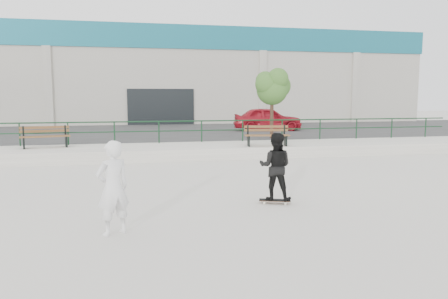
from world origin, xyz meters
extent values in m
plane|color=silver|center=(0.00, 0.00, 0.00)|extent=(120.00, 120.00, 0.00)
cube|color=#B7B2A7|center=(0.00, 9.50, 0.25)|extent=(30.00, 3.00, 0.50)
cube|color=#313131|center=(0.00, 18.00, 0.25)|extent=(60.00, 14.00, 0.50)
cylinder|color=#15391F|center=(0.00, 10.80, 1.50)|extent=(28.00, 0.06, 0.06)
cylinder|color=#15391F|center=(0.00, 10.80, 1.05)|extent=(28.00, 0.05, 0.05)
cylinder|color=#15391F|center=(-7.00, 10.80, 1.00)|extent=(0.06, 0.06, 1.00)
cylinder|color=#15391F|center=(-5.00, 10.80, 1.00)|extent=(0.06, 0.06, 1.00)
cylinder|color=#15391F|center=(-3.00, 10.80, 1.00)|extent=(0.06, 0.06, 1.00)
cylinder|color=#15391F|center=(-1.00, 10.80, 1.00)|extent=(0.06, 0.06, 1.00)
cylinder|color=#15391F|center=(1.00, 10.80, 1.00)|extent=(0.06, 0.06, 1.00)
cylinder|color=#15391F|center=(3.00, 10.80, 1.00)|extent=(0.06, 0.06, 1.00)
cylinder|color=#15391F|center=(5.00, 10.80, 1.00)|extent=(0.06, 0.06, 1.00)
cylinder|color=#15391F|center=(7.00, 10.80, 1.00)|extent=(0.06, 0.06, 1.00)
cylinder|color=#15391F|center=(9.00, 10.80, 1.00)|extent=(0.06, 0.06, 1.00)
cylinder|color=#15391F|center=(11.00, 10.80, 1.00)|extent=(0.06, 0.06, 1.00)
cylinder|color=#15391F|center=(13.00, 10.80, 1.00)|extent=(0.06, 0.06, 1.00)
cube|color=beige|center=(0.00, 32.00, 4.00)|extent=(44.00, 16.00, 8.00)
cube|color=#186578|center=(0.00, 32.00, 7.10)|extent=(44.20, 16.20, 1.80)
cube|color=black|center=(0.00, 23.95, 1.60)|extent=(5.00, 0.15, 3.20)
cube|color=beige|center=(-8.00, 23.90, 3.10)|extent=(0.60, 0.25, 6.20)
cube|color=beige|center=(8.00, 23.90, 3.10)|extent=(0.60, 0.25, 6.20)
cube|color=beige|center=(16.00, 23.90, 3.10)|extent=(0.60, 0.25, 6.20)
cube|color=brown|center=(-5.76, 9.73, 0.97)|extent=(1.97, 0.54, 0.04)
cube|color=brown|center=(-5.80, 9.93, 0.97)|extent=(1.97, 0.54, 0.04)
cube|color=brown|center=(-5.85, 10.12, 0.97)|extent=(1.97, 0.54, 0.04)
cube|color=brown|center=(-5.86, 10.21, 1.18)|extent=(1.95, 0.46, 0.11)
cube|color=brown|center=(-5.86, 10.21, 1.34)|extent=(1.95, 0.46, 0.11)
cube|color=black|center=(-6.61, 9.76, 0.73)|extent=(0.18, 0.55, 0.46)
cube|color=black|center=(-6.67, 10.04, 1.18)|extent=(0.08, 0.07, 0.46)
cube|color=black|center=(-5.00, 10.10, 0.73)|extent=(0.18, 0.55, 0.46)
cube|color=black|center=(-5.05, 10.38, 1.18)|extent=(0.08, 0.07, 0.46)
cube|color=brown|center=(3.50, 8.41, 0.97)|extent=(1.95, 0.42, 0.04)
cube|color=brown|center=(3.53, 8.60, 0.97)|extent=(1.95, 0.42, 0.04)
cube|color=brown|center=(3.56, 8.79, 0.97)|extent=(1.95, 0.42, 0.04)
cube|color=brown|center=(3.57, 8.88, 1.17)|extent=(1.93, 0.33, 0.11)
cube|color=brown|center=(3.57, 8.88, 1.32)|extent=(1.93, 0.33, 0.11)
cube|color=black|center=(2.73, 8.72, 0.73)|extent=(0.14, 0.55, 0.45)
cube|color=black|center=(2.77, 9.00, 1.17)|extent=(0.07, 0.06, 0.45)
cube|color=black|center=(4.34, 8.48, 0.73)|extent=(0.14, 0.55, 0.45)
cube|color=black|center=(4.38, 8.76, 1.17)|extent=(0.07, 0.06, 0.45)
cylinder|color=#4D3626|center=(4.88, 12.06, 1.57)|extent=(0.18, 0.18, 2.14)
sphere|color=#356625|center=(4.88, 12.06, 3.00)|extent=(1.61, 1.61, 1.61)
sphere|color=#356625|center=(5.32, 12.33, 3.18)|extent=(1.25, 1.25, 1.25)
sphere|color=#356625|center=(4.52, 11.88, 3.27)|extent=(1.16, 1.16, 1.16)
sphere|color=#356625|center=(5.06, 11.70, 3.54)|extent=(1.07, 1.07, 1.07)
sphere|color=#356625|center=(4.61, 12.42, 3.45)|extent=(0.98, 0.98, 0.98)
imported|color=#AB1522|center=(6.23, 16.98, 1.23)|extent=(4.50, 2.34, 1.46)
cube|color=black|center=(1.22, 0.67, 0.09)|extent=(0.80, 0.45, 0.02)
cube|color=brown|center=(1.22, 0.67, 0.07)|extent=(0.80, 0.45, 0.01)
cube|color=#A3A2A8|center=(0.98, 0.75, 0.04)|extent=(0.11, 0.17, 0.03)
cube|color=#A3A2A8|center=(1.47, 0.58, 0.04)|extent=(0.11, 0.17, 0.03)
cylinder|color=#F7F0CE|center=(0.95, 0.66, 0.03)|extent=(0.06, 0.04, 0.06)
cylinder|color=#F7F0CE|center=(1.01, 0.84, 0.03)|extent=(0.06, 0.04, 0.06)
cylinder|color=#F7F0CE|center=(1.44, 0.49, 0.03)|extent=(0.06, 0.04, 0.06)
cylinder|color=#F7F0CE|center=(1.50, 0.67, 0.03)|extent=(0.06, 0.04, 0.06)
imported|color=black|center=(1.22, 0.67, 0.94)|extent=(1.01, 0.92, 1.68)
imported|color=white|center=(-2.63, -1.03, 0.92)|extent=(0.80, 0.70, 1.84)
camera|label=1|loc=(-2.25, -9.51, 2.68)|focal=35.00mm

